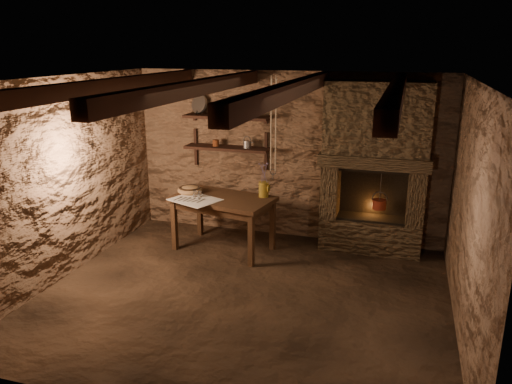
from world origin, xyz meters
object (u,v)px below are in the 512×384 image
(wooden_bowl, at_px, (190,190))
(red_pot, at_px, (379,204))
(iron_stockpot, at_px, (229,109))
(work_table, at_px, (223,221))
(stoneware_jug, at_px, (264,182))

(wooden_bowl, height_order, red_pot, red_pot)
(wooden_bowl, distance_m, red_pot, 2.59)
(iron_stockpot, bearing_deg, wooden_bowl, -122.23)
(work_table, bearing_deg, iron_stockpot, 111.96)
(wooden_bowl, bearing_deg, iron_stockpot, 57.77)
(stoneware_jug, height_order, red_pot, stoneware_jug)
(work_table, height_order, red_pot, red_pot)
(work_table, distance_m, stoneware_jug, 0.78)
(work_table, relative_size, red_pot, 2.68)
(iron_stockpot, distance_m, red_pot, 2.46)
(work_table, height_order, wooden_bowl, wooden_bowl)
(wooden_bowl, xyz_separation_m, red_pot, (2.54, 0.48, -0.11))
(iron_stockpot, bearing_deg, work_table, -78.75)
(stoneware_jug, height_order, wooden_bowl, stoneware_jug)
(work_table, bearing_deg, stoneware_jug, 29.69)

